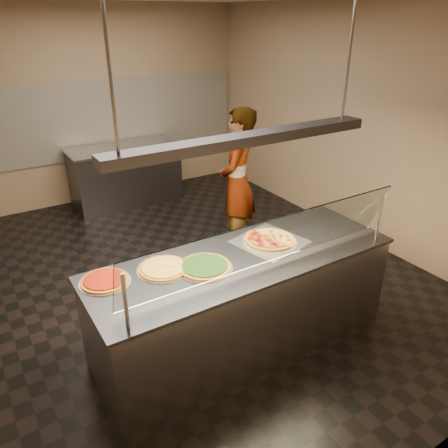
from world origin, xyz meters
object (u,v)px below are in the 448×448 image
serving_counter (243,301)px  pizza_cheese (163,268)px  perforated_tray (269,241)px  worker (237,182)px  pizza_spinach (204,266)px  pizza_spatula (175,264)px  half_pizza_pepperoni (260,241)px  half_pizza_sausage (279,236)px  sneeze_guard (270,242)px  prep_table (126,174)px  heat_lamp_housing (246,139)px  pizza_tomato (105,280)px

serving_counter → pizza_cheese: (-0.67, 0.18, 0.48)m
perforated_tray → worker: worker is taller
perforated_tray → pizza_spinach: 0.74m
perforated_tray → pizza_spatula: pizza_spatula is taller
pizza_cheese → worker: 2.18m
half_pizza_pepperoni → pizza_spatula: size_ratio=1.86×
half_pizza_sausage → pizza_spinach: bearing=-174.3°
serving_counter → pizza_spinach: bearing=177.1°
perforated_tray → pizza_cheese: size_ratio=1.54×
pizza_spatula → half_pizza_pepperoni: bearing=-3.9°
sneeze_guard → pizza_spinach: 0.59m
sneeze_guard → prep_table: sneeze_guard is taller
heat_lamp_housing → sneeze_guard: bearing=-90.0°
serving_counter → sneeze_guard: bearing=-90.0°
pizza_spinach → pizza_cheese: (-0.29, 0.16, -0.00)m
pizza_tomato → worker: (2.13, 1.34, -0.02)m
pizza_cheese → pizza_spatula: 0.10m
worker → heat_lamp_housing: size_ratio=0.80×
sneeze_guard → worker: 2.19m
pizza_cheese → worker: bearing=40.2°
half_pizza_pepperoni → half_pizza_sausage: (0.22, -0.00, -0.01)m
prep_table → pizza_tomato: bearing=-112.3°
serving_counter → worker: worker is taller
perforated_tray → half_pizza_pepperoni: bearing=-179.9°
sneeze_guard → half_pizza_pepperoni: bearing=61.6°
perforated_tray → half_pizza_sausage: half_pizza_sausage is taller
pizza_cheese → heat_lamp_housing: heat_lamp_housing is taller
half_pizza_sausage → pizza_tomato: size_ratio=1.26×
serving_counter → pizza_tomato: pizza_tomato is taller
perforated_tray → worker: size_ratio=0.36×
sneeze_guard → pizza_spatula: 0.81m
serving_counter → half_pizza_pepperoni: 0.56m
worker → pizza_tomato: bearing=-11.0°
pizza_spinach → heat_lamp_housing: heat_lamp_housing is taller
serving_counter → perforated_tray: perforated_tray is taller
pizza_tomato → worker: size_ratio=0.21×
pizza_spinach → heat_lamp_housing: bearing=-2.9°
worker → pizza_cheese: bearing=-3.0°
half_pizza_pepperoni → worker: (0.75, 1.48, -0.04)m
half_pizza_pepperoni → worker: worker is taller
sneeze_guard → heat_lamp_housing: (-0.00, 0.34, 0.72)m
sneeze_guard → half_pizza_pepperoni: (0.24, 0.45, -0.26)m
perforated_tray → pizza_spinach: (-0.73, -0.08, 0.01)m
prep_table → worker: bearing=-74.5°
sneeze_guard → half_pizza_sausage: bearing=44.0°
sneeze_guard → pizza_cheese: sneeze_guard is taller
sneeze_guard → serving_counter: bearing=90.0°
pizza_cheese → pizza_spatula: size_ratio=1.62×
perforated_tray → pizza_spinach: pizza_spinach is taller
pizza_spatula → heat_lamp_housing: size_ratio=0.12×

